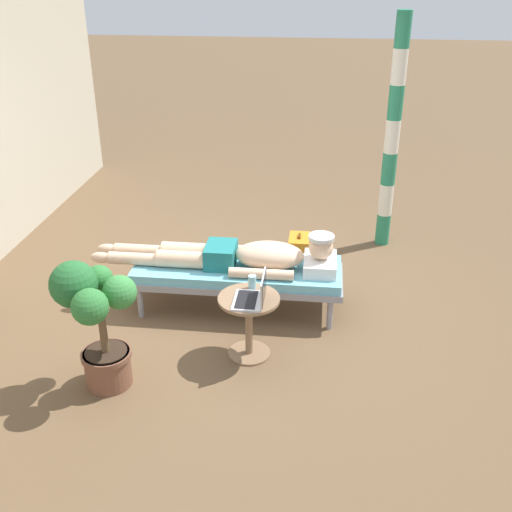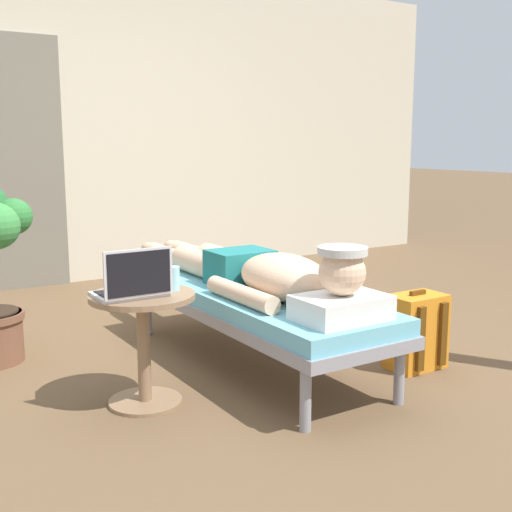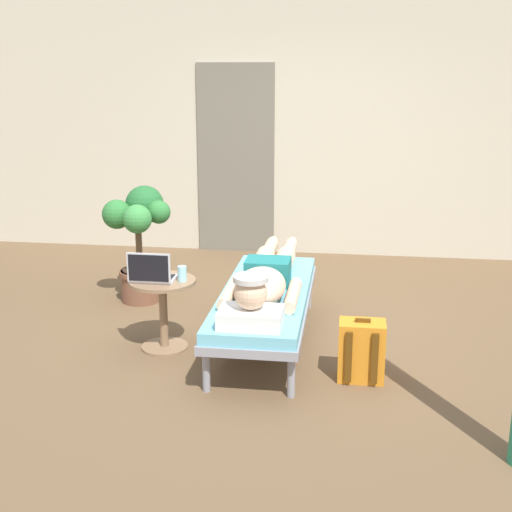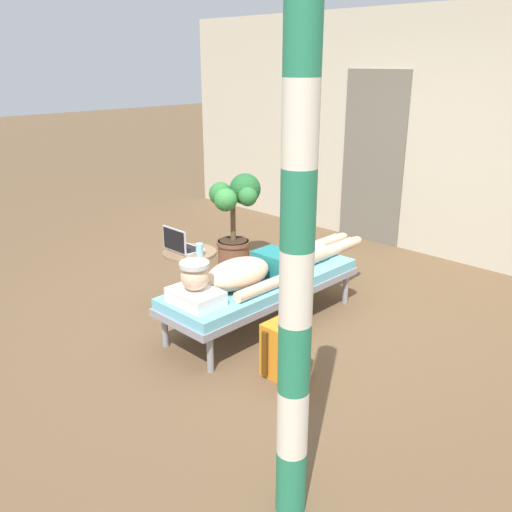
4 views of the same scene
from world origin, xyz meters
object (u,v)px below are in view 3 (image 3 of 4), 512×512
Objects in this scene: side_table at (163,302)px; laptop at (152,274)px; person_reclining at (264,279)px; backpack at (361,351)px; potted_plant at (140,235)px; drink_glass at (182,274)px; lounge_chair at (265,299)px.

laptop is (-0.06, -0.05, 0.23)m from side_table.
person_reclining reaches higher than side_table.
laptop is 1.55m from backpack.
laptop reaches higher than person_reclining.
laptop is 0.31× the size of potted_plant.
drink_glass is at bearing -58.44° from potted_plant.
side_table is 4.75× the size of drink_glass.
person_reclining is at bearing 147.05° from backpack.
person_reclining is at bearing 10.94° from side_table.
drink_glass is 1.36m from backpack.
side_table is at bearing 40.52° from laptop.
potted_plant is (-1.21, 0.84, 0.24)m from lounge_chair.
potted_plant is (-1.21, 0.89, 0.07)m from person_reclining.
backpack is 0.43× the size of potted_plant.
backpack reaches higher than lounge_chair.
person_reclining is 0.59m from drink_glass.
person_reclining is at bearing 13.72° from laptop.
lounge_chair is 0.85m from laptop.
backpack is (0.70, -0.51, -0.15)m from lounge_chair.
potted_plant is at bearing 145.17° from lounge_chair.
person_reclining is 0.80m from laptop.
laptop is 1.17m from potted_plant.
side_table is 1.69× the size of laptop.
drink_glass is 0.11× the size of potted_plant.
lounge_chair is 1.86× the size of potted_plant.
potted_plant is at bearing 121.56° from drink_glass.
drink_glass is 1.22m from potted_plant.
potted_plant is (-1.91, 1.35, 0.39)m from backpack.
person_reclining is 1.51m from potted_plant.
lounge_chair is at bearing 17.35° from laptop.
side_table is at bearing 167.50° from backpack.
side_table is at bearing -64.63° from potted_plant.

